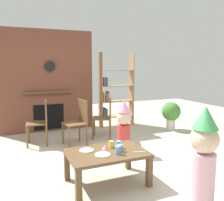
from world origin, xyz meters
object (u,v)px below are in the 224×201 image
Objects in this scene: child_with_cone_hat at (204,154)px; potted_plant_tall at (171,113)px; paper_plate_front at (86,150)px; dining_chair_middle at (79,119)px; bookshelf at (114,93)px; paper_cup_center at (120,148)px; paper_plate_rear at (103,155)px; paper_cup_near_left at (118,150)px; dining_chair_left at (41,119)px; paper_cup_near_right at (111,144)px; birthday_cake_slice at (105,147)px; dining_chair_right at (106,115)px; coffee_table at (107,156)px; paper_cup_far_left at (119,145)px; child_in_pink at (124,125)px.

potted_plant_tall is at bearing -72.75° from child_with_cone_hat.
dining_chair_middle is (0.33, 1.58, 0.07)m from paper_plate_front.
paper_cup_center is at bearing -112.20° from bookshelf.
paper_plate_rear is at bearing -58.94° from paper_plate_front.
paper_cup_near_left is 1.17× the size of paper_cup_center.
dining_chair_left is at bearing 178.22° from potted_plant_tall.
bookshelf reaches higher than paper_cup_near_right.
paper_cup_center is 0.91× the size of birthday_cake_slice.
paper_cup_center is at bearing 84.58° from dining_chair_middle.
dining_chair_right is (-0.59, -0.93, -0.36)m from bookshelf.
paper_cup_near_left is 0.27m from paper_cup_near_right.
dining_chair_left reaches higher than birthday_cake_slice.
paper_cup_near_left is 0.12× the size of dining_chair_left.
paper_cup_center is 0.46× the size of paper_plate_rear.
paper_cup_near_right is 1.23m from child_with_cone_hat.
potted_plant_tall is at bearing -39.08° from bookshelf.
dining_chair_middle is at bearing -26.82° from child_with_cone_hat.
potted_plant_tall reaches higher than paper_cup_center.
paper_plate_rear is at bearing 76.52° from dining_chair_middle.
paper_plate_rear is at bearing -135.45° from coffee_table.
birthday_cake_slice is at bearing 79.63° from dining_chair_middle.
bookshelf is 3.19m from coffee_table.
dining_chair_left is at bearing -31.06° from dining_chair_middle.
paper_cup_center is (0.16, -0.06, 0.11)m from coffee_table.
dining_chair_left is at bearing 107.46° from paper_cup_near_left.
paper_cup_far_left is (0.10, 0.21, -0.00)m from paper_cup_near_left.
paper_cup_far_left is at bearing 97.54° from dining_chair_right.
paper_cup_near_right is 0.11m from birthday_cake_slice.
bookshelf is at bearing 67.63° from paper_cup_far_left.
paper_cup_near_right is 0.31m from paper_plate_rear.
bookshelf is 1.16m from dining_chair_right.
dining_chair_left reaches higher than paper_plate_front.
paper_cup_center reaches higher than coffee_table.
paper_cup_near_right is at bearing 46.14° from paper_plate_rear.
paper_plate_rear is at bearing -172.29° from paper_cup_center.
paper_cup_near_right is at bearing 118.64° from dining_chair_left.
dining_chair_right is at bearing 60.77° from paper_plate_front.
birthday_cake_slice is at bearing 81.81° from coffee_table.
paper_plate_front reaches higher than coffee_table.
paper_cup_near_right is (0.12, 0.13, 0.11)m from coffee_table.
coffee_table is 2.06m from dining_chair_right.
paper_cup_near_left is 1.26m from child_in_pink.
paper_cup_near_right reaches higher than coffee_table.
paper_cup_center is 0.10× the size of dining_chair_right.
paper_cup_far_left reaches higher than paper_cup_center.
dining_chair_right reaches higher than coffee_table.
child_with_cone_hat reaches higher than potted_plant_tall.
paper_plate_rear is (-0.19, 0.05, -0.05)m from paper_cup_near_left.
coffee_table is 10.98× the size of paper_cup_near_right.
paper_plate_rear is at bearing -116.11° from bookshelf.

